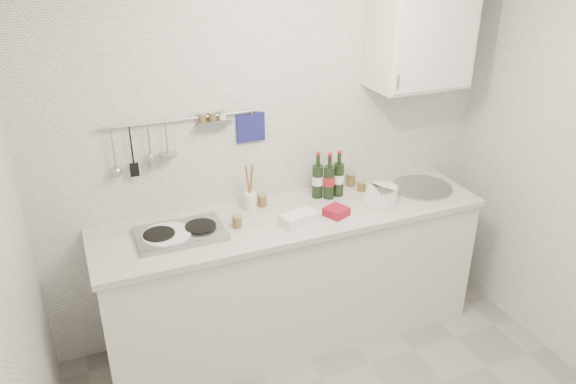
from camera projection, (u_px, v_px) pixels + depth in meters
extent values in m
cube|color=silver|center=(274.00, 148.00, 3.57)|extent=(3.00, 0.02, 2.50)
cube|color=silver|center=(11.00, 350.00, 1.88)|extent=(0.02, 2.80, 2.50)
cube|color=silver|center=(292.00, 279.00, 3.67)|extent=(2.40, 0.60, 0.88)
cube|color=silver|center=(293.00, 217.00, 3.47)|extent=(2.44, 0.64, 0.04)
cube|color=black|center=(291.00, 324.00, 3.85)|extent=(2.34, 0.52, 0.10)
cube|color=#93969B|center=(180.00, 234.00, 3.21)|extent=(0.50, 0.32, 0.03)
cylinder|color=black|center=(159.00, 234.00, 3.16)|extent=(0.18, 0.18, 0.01)
cylinder|color=black|center=(201.00, 226.00, 3.24)|extent=(0.18, 0.18, 0.01)
cylinder|color=#93969B|center=(422.00, 188.00, 3.79)|extent=(0.40, 0.40, 0.02)
cylinder|color=#93969B|center=(421.00, 195.00, 3.81)|extent=(0.34, 0.34, 0.10)
cylinder|color=#93969B|center=(183.00, 120.00, 3.22)|extent=(0.95, 0.02, 0.02)
cube|color=navy|center=(251.00, 128.00, 3.43)|extent=(0.18, 0.02, 0.18)
cube|color=silver|center=(420.00, 30.00, 3.43)|extent=(0.60, 0.35, 0.70)
cube|color=white|center=(438.00, 35.00, 3.28)|extent=(0.56, 0.01, 0.66)
cylinder|color=#93969B|center=(398.00, 82.00, 3.29)|extent=(0.01, 0.01, 0.08)
cylinder|color=teal|center=(165.00, 239.00, 3.17)|extent=(0.29, 0.29, 0.01)
cylinder|color=teal|center=(166.00, 237.00, 3.17)|extent=(0.28, 0.28, 0.01)
cylinder|color=teal|center=(167.00, 234.00, 3.17)|extent=(0.28, 0.28, 0.01)
cylinder|color=white|center=(379.00, 202.00, 3.60)|extent=(0.23, 0.23, 0.01)
cylinder|color=white|center=(380.00, 200.00, 3.60)|extent=(0.22, 0.22, 0.01)
cylinder|color=white|center=(381.00, 198.00, 3.59)|extent=(0.22, 0.22, 0.01)
cylinder|color=white|center=(381.00, 196.00, 3.59)|extent=(0.21, 0.21, 0.01)
cylinder|color=white|center=(382.00, 194.00, 3.59)|extent=(0.21, 0.21, 0.01)
cylinder|color=white|center=(382.00, 192.00, 3.59)|extent=(0.20, 0.20, 0.01)
cylinder|color=white|center=(383.00, 190.00, 3.59)|extent=(0.19, 0.19, 0.01)
cylinder|color=white|center=(383.00, 188.00, 3.59)|extent=(0.19, 0.19, 0.01)
cube|color=white|center=(299.00, 218.00, 3.34)|extent=(0.24, 0.16, 0.07)
cube|color=maroon|center=(336.00, 212.00, 3.43)|extent=(0.16, 0.16, 0.05)
cylinder|color=white|center=(250.00, 201.00, 3.49)|extent=(0.07, 0.07, 0.11)
cylinder|color=#99603D|center=(251.00, 180.00, 3.43)|extent=(0.03, 0.06, 0.22)
cylinder|color=#99603D|center=(248.00, 182.00, 3.44)|extent=(0.03, 0.04, 0.21)
cylinder|color=brown|center=(262.00, 200.00, 3.55)|extent=(0.06, 0.06, 0.07)
cylinder|color=tan|center=(262.00, 195.00, 3.53)|extent=(0.06, 0.06, 0.01)
cylinder|color=brown|center=(351.00, 180.00, 3.82)|extent=(0.06, 0.06, 0.08)
cylinder|color=tan|center=(351.00, 174.00, 3.80)|extent=(0.07, 0.07, 0.01)
cylinder|color=brown|center=(361.00, 187.00, 3.75)|extent=(0.06, 0.06, 0.06)
cylinder|color=tan|center=(362.00, 182.00, 3.73)|extent=(0.06, 0.06, 0.01)
cylinder|color=brown|center=(237.00, 222.00, 3.29)|extent=(0.06, 0.06, 0.07)
cylinder|color=tan|center=(237.00, 216.00, 3.28)|extent=(0.06, 0.06, 0.01)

